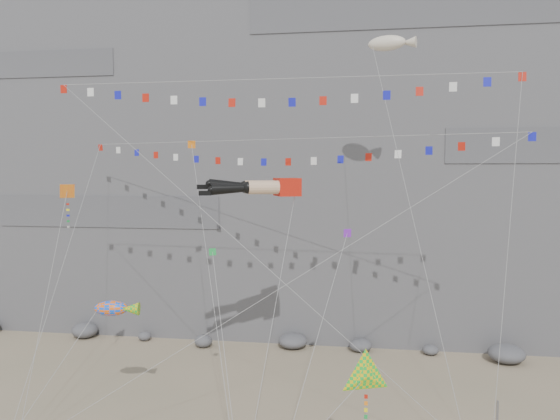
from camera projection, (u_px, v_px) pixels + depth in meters
The scene contains 12 objects.
cliff at pixel (310, 90), 61.95m from camera, with size 80.00×28.00×50.00m, color slate.
talus_boulders at pixel (293, 341), 48.89m from camera, with size 60.00×3.00×1.20m, color #5E5E63, non-canonical shape.
legs_kite at pixel (260, 187), 36.21m from camera, with size 6.88×14.33×19.67m.
flag_banner_upper at pixel (276, 140), 40.44m from camera, with size 33.05×19.48×26.39m.
flag_banner_lower at pixel (277, 79), 34.12m from camera, with size 29.05×5.17×25.28m.
harlequin_kite at pixel (67, 192), 34.90m from camera, with size 1.91×6.63×15.71m.
fish_windsock at pixel (111, 308), 34.84m from camera, with size 5.68×7.26×10.23m.
delta_kite at pixel (366, 377), 26.20m from camera, with size 7.06×3.12×8.57m.
blimp_windsock at pixel (387, 44), 38.80m from camera, with size 6.38×12.62×27.75m.
small_kite_a at pixel (192, 149), 39.35m from camera, with size 7.11×13.73×22.95m.
small_kite_b at pixel (346, 236), 35.14m from camera, with size 3.91×11.21×16.15m.
small_kite_c at pixel (213, 257), 33.84m from camera, with size 4.35×9.10×14.24m.
Camera 1 is at (6.15, -30.55, 15.83)m, focal length 35.00 mm.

